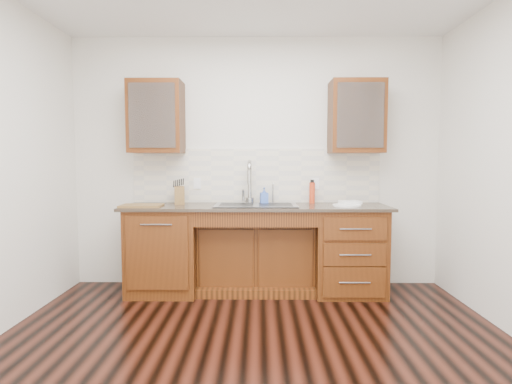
{
  "coord_description": "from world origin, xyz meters",
  "views": [
    {
      "loc": [
        0.04,
        -2.65,
        1.36
      ],
      "look_at": [
        0.0,
        1.4,
        1.05
      ],
      "focal_mm": 28.0,
      "sensor_mm": 36.0,
      "label": 1
    }
  ],
  "objects_px": {
    "water_bottle": "(312,193)",
    "plate": "(347,205)",
    "knife_block": "(179,195)",
    "cutting_board": "(142,205)",
    "soap_bottle": "(264,196)"
  },
  "relations": [
    {
      "from": "soap_bottle",
      "to": "knife_block",
      "type": "xyz_separation_m",
      "value": [
        -0.9,
        -0.01,
        0.01
      ]
    },
    {
      "from": "water_bottle",
      "to": "knife_block",
      "type": "bearing_deg",
      "value": -176.6
    },
    {
      "from": "water_bottle",
      "to": "cutting_board",
      "type": "height_order",
      "value": "water_bottle"
    },
    {
      "from": "plate",
      "to": "cutting_board",
      "type": "bearing_deg",
      "value": -178.62
    },
    {
      "from": "water_bottle",
      "to": "plate",
      "type": "relative_size",
      "value": 0.79
    },
    {
      "from": "plate",
      "to": "knife_block",
      "type": "xyz_separation_m",
      "value": [
        -1.74,
        0.2,
        0.09
      ]
    },
    {
      "from": "soap_bottle",
      "to": "cutting_board",
      "type": "distance_m",
      "value": 1.26
    },
    {
      "from": "soap_bottle",
      "to": "cutting_board",
      "type": "height_order",
      "value": "soap_bottle"
    },
    {
      "from": "knife_block",
      "to": "cutting_board",
      "type": "bearing_deg",
      "value": -156.04
    },
    {
      "from": "soap_bottle",
      "to": "cutting_board",
      "type": "relative_size",
      "value": 0.43
    },
    {
      "from": "water_bottle",
      "to": "soap_bottle",
      "type": "bearing_deg",
      "value": -171.58
    },
    {
      "from": "water_bottle",
      "to": "knife_block",
      "type": "height_order",
      "value": "water_bottle"
    },
    {
      "from": "soap_bottle",
      "to": "knife_block",
      "type": "relative_size",
      "value": 0.93
    },
    {
      "from": "water_bottle",
      "to": "knife_block",
      "type": "xyz_separation_m",
      "value": [
        -1.42,
        -0.08,
        -0.02
      ]
    },
    {
      "from": "plate",
      "to": "knife_block",
      "type": "bearing_deg",
      "value": 173.59
    }
  ]
}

